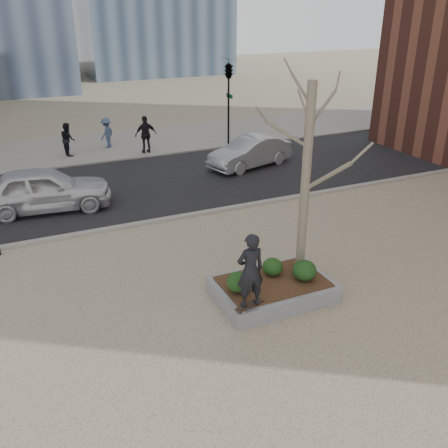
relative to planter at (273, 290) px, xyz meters
name	(u,v)px	position (x,y,z in m)	size (l,w,h in m)	color
ground	(238,306)	(-1.00, 0.00, -0.23)	(120.00, 120.00, 0.00)	tan
street	(135,186)	(-1.00, 10.00, -0.21)	(60.00, 8.00, 0.02)	black
far_sidewalk	(101,146)	(-1.00, 17.00, -0.21)	(60.00, 6.00, 0.02)	gray
planter	(273,290)	(0.00, 0.00, 0.00)	(3.00, 2.00, 0.45)	gray
planter_mulch	(273,282)	(0.00, 0.00, 0.25)	(2.70, 1.70, 0.04)	#382314
sycamore_tree	(308,151)	(1.00, 0.30, 3.56)	(2.80, 2.80, 6.60)	gray
shrub_left	(239,282)	(-1.04, -0.08, 0.52)	(0.61, 0.61, 0.52)	black
shrub_middle	(272,267)	(0.15, 0.31, 0.50)	(0.55, 0.55, 0.47)	#173D13
shrub_right	(304,270)	(0.78, -0.26, 0.53)	(0.63, 0.63, 0.53)	#143F19
skateboard	(249,306)	(-1.10, -0.79, 0.26)	(0.78, 0.20, 0.07)	black
skateboarder	(250,271)	(-1.10, -0.79, 1.24)	(0.68, 0.45, 1.87)	black
police_car	(44,189)	(-4.73, 8.77, 0.62)	(1.94, 4.82, 1.64)	silver
car_silver	(250,152)	(4.67, 10.41, 0.49)	(1.47, 4.21, 1.39)	#979A9F
car_third	(426,127)	(16.02, 10.89, 0.52)	(2.02, 4.97, 1.44)	slate
pedestrian_a	(68,139)	(-2.79, 15.94, 0.62)	(0.80, 0.62, 1.64)	black
pedestrian_b	(107,133)	(-0.69, 16.60, 0.59)	(1.02, 0.58, 1.57)	#3D4F6E
pedestrian_c	(146,134)	(0.92, 14.74, 0.75)	(1.11, 0.46, 1.90)	black
traffic_light_far	(229,103)	(5.50, 14.60, 2.02)	(0.60, 2.48, 4.50)	black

